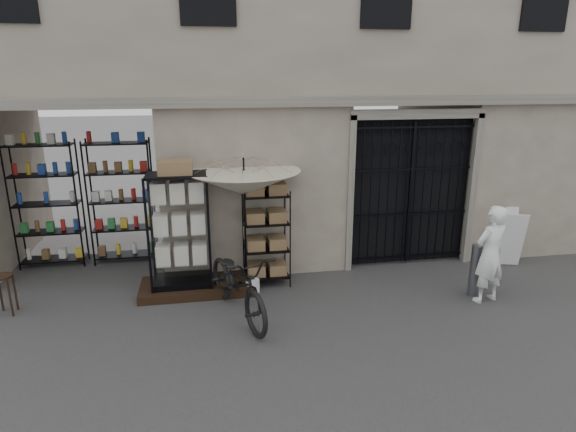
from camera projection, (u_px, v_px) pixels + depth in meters
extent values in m
plane|color=black|center=(354.00, 321.00, 7.51)|extent=(80.00, 80.00, 0.00)
cube|color=gray|center=(304.00, 34.00, 10.00)|extent=(14.00, 4.00, 9.00)
cube|color=black|center=(80.00, 197.00, 8.98)|extent=(3.00, 1.70, 3.00)
cube|color=black|center=(85.00, 203.00, 9.51)|extent=(2.70, 0.50, 2.50)
cube|color=black|center=(407.00, 190.00, 9.52)|extent=(2.50, 0.06, 3.00)
cube|color=black|center=(410.00, 194.00, 9.39)|extent=(0.05, 0.05, 2.80)
cube|color=black|center=(198.00, 287.00, 8.55)|extent=(2.00, 0.90, 0.15)
cube|color=black|center=(183.00, 281.00, 8.49)|extent=(1.07, 0.74, 0.11)
cube|color=silver|center=(176.00, 236.00, 7.92)|extent=(0.91, 0.15, 1.84)
cube|color=silver|center=(180.00, 237.00, 8.25)|extent=(0.89, 0.56, 1.54)
cube|color=olive|center=(176.00, 170.00, 7.92)|extent=(0.61, 0.49, 0.22)
cube|color=black|center=(266.00, 237.00, 8.66)|extent=(0.91, 0.75, 1.79)
cube|color=olive|center=(266.00, 240.00, 8.67)|extent=(0.77, 0.62, 1.34)
cylinder|color=black|center=(245.00, 223.00, 8.53)|extent=(0.04, 0.04, 2.34)
imported|color=beige|center=(244.00, 176.00, 8.28)|extent=(1.75, 1.78, 1.57)
cylinder|color=white|center=(253.00, 286.00, 8.47)|extent=(0.29, 0.29, 0.24)
imported|color=black|center=(239.00, 315.00, 7.70)|extent=(1.06, 1.30, 2.14)
cylinder|color=black|center=(2.00, 276.00, 7.58)|extent=(0.36, 0.36, 0.03)
cube|color=black|center=(5.00, 295.00, 7.67)|extent=(0.28, 0.28, 0.65)
cylinder|color=slate|center=(475.00, 270.00, 8.28)|extent=(0.19, 0.19, 0.92)
imported|color=white|center=(484.00, 300.00, 8.21)|extent=(1.03, 1.78, 0.40)
cube|color=silver|center=(510.00, 240.00, 9.44)|extent=(0.58, 0.39, 1.11)
cube|color=silver|center=(504.00, 234.00, 9.77)|extent=(0.58, 0.39, 1.11)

